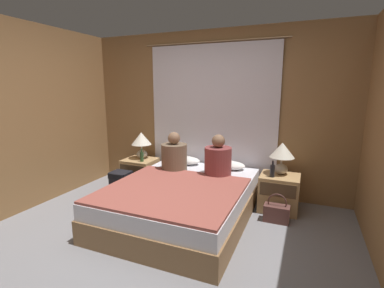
{
  "coord_description": "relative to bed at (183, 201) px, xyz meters",
  "views": [
    {
      "loc": [
        1.39,
        -2.21,
        1.65
      ],
      "look_at": [
        0.0,
        1.11,
        0.91
      ],
      "focal_mm": 26.0,
      "sensor_mm": 36.0,
      "label": 1
    }
  ],
  "objects": [
    {
      "name": "nightstand_right",
      "position": [
        1.11,
        0.73,
        0.02
      ],
      "size": [
        0.51,
        0.46,
        0.49
      ],
      "color": "tan",
      "rests_on": "ground_plane"
    },
    {
      "name": "beer_bottle_on_right_stand",
      "position": [
        1.01,
        0.63,
        0.35
      ],
      "size": [
        0.06,
        0.06,
        0.22
      ],
      "color": "black",
      "rests_on": "nightstand_right"
    },
    {
      "name": "lamp_right",
      "position": [
        1.11,
        0.8,
        0.55
      ],
      "size": [
        0.33,
        0.33,
        0.44
      ],
      "color": "#B2A899",
      "rests_on": "nightstand_right"
    },
    {
      "name": "ground_plane",
      "position": [
        0.0,
        -0.8,
        -0.23
      ],
      "size": [
        16.0,
        16.0,
        0.0
      ],
      "primitive_type": "plane",
      "color": "gray"
    },
    {
      "name": "handbag_on_floor",
      "position": [
        1.12,
        0.36,
        -0.11
      ],
      "size": [
        0.31,
        0.16,
        0.37
      ],
      "color": "brown",
      "rests_on": "ground_plane"
    },
    {
      "name": "person_right_in_bed",
      "position": [
        0.31,
        0.49,
        0.46
      ],
      "size": [
        0.37,
        0.37,
        0.57
      ],
      "color": "brown",
      "rests_on": "bed"
    },
    {
      "name": "beer_bottle_on_left_stand",
      "position": [
        -1.0,
        0.63,
        0.34
      ],
      "size": [
        0.06,
        0.06,
        0.21
      ],
      "color": "#2D4C28",
      "rests_on": "nightstand_left"
    },
    {
      "name": "backpack_on_floor",
      "position": [
        -1.14,
        0.25,
        0.0
      ],
      "size": [
        0.28,
        0.26,
        0.41
      ],
      "color": "black",
      "rests_on": "ground_plane"
    },
    {
      "name": "blanket_on_bed",
      "position": [
        0.0,
        -0.28,
        0.25
      ],
      "size": [
        1.54,
        1.45,
        0.03
      ],
      "color": "#994C42",
      "rests_on": "bed"
    },
    {
      "name": "wall_back",
      "position": [
        0.0,
        1.15,
        1.02
      ],
      "size": [
        4.26,
        0.06,
        2.5
      ],
      "color": "olive",
      "rests_on": "ground_plane"
    },
    {
      "name": "pillow_right",
      "position": [
        0.35,
        0.85,
        0.29
      ],
      "size": [
        0.51,
        0.29,
        0.12
      ],
      "color": "white",
      "rests_on": "bed"
    },
    {
      "name": "nightstand_left",
      "position": [
        -1.11,
        0.73,
        0.02
      ],
      "size": [
        0.51,
        0.46,
        0.49
      ],
      "color": "tan",
      "rests_on": "ground_plane"
    },
    {
      "name": "person_left_in_bed",
      "position": [
        -0.36,
        0.49,
        0.45
      ],
      "size": [
        0.37,
        0.37,
        0.56
      ],
      "color": "brown",
      "rests_on": "bed"
    },
    {
      "name": "bed",
      "position": [
        0.0,
        0.0,
        0.0
      ],
      "size": [
        1.6,
        2.07,
        0.46
      ],
      "color": "olive",
      "rests_on": "ground_plane"
    },
    {
      "name": "curtain_panel",
      "position": [
        0.0,
        1.09,
        0.93
      ],
      "size": [
        2.23,
        0.02,
        2.32
      ],
      "color": "silver",
      "rests_on": "ground_plane"
    },
    {
      "name": "lamp_left",
      "position": [
        -1.11,
        0.8,
        0.55
      ],
      "size": [
        0.33,
        0.33,
        0.44
      ],
      "color": "#B2A899",
      "rests_on": "nightstand_left"
    },
    {
      "name": "pillow_left",
      "position": [
        -0.35,
        0.85,
        0.29
      ],
      "size": [
        0.51,
        0.29,
        0.12
      ],
      "color": "white",
      "rests_on": "bed"
    }
  ]
}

